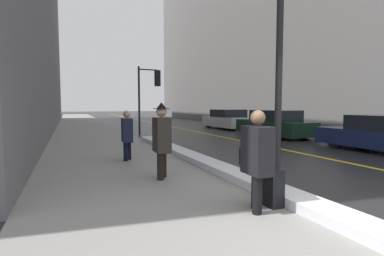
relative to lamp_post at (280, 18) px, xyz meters
name	(u,v)px	position (x,y,z in m)	size (l,w,h in m)	color
ground_plane	(341,231)	(-0.28, -1.63, -3.11)	(160.00, 160.00, 0.00)	#232326
sidewalk_slab	(92,134)	(-2.28, 13.37, -3.11)	(4.00, 80.00, 0.01)	gray
road_centre_stripe	(190,130)	(3.72, 13.37, -3.11)	(0.16, 80.00, 0.00)	gold
snow_bank_curb	(196,159)	(-0.11, 3.42, -3.03)	(0.55, 11.59, 0.17)	white
lamp_post	(280,18)	(0.00, 0.00, 0.00)	(0.28, 0.28, 5.24)	black
traffic_light_near	(150,86)	(0.87, 12.27, -0.41)	(1.31, 0.38, 3.74)	black
pedestrian_with_shoulder_bag	(257,156)	(-0.87, -0.62, -2.27)	(0.31, 0.71, 1.53)	black
pedestrian_in_fedora	(162,137)	(-1.60, 1.85, -2.20)	(0.36, 0.52, 1.67)	black
pedestrian_in_glasses	(127,133)	(-1.90, 4.32, -2.31)	(0.29, 0.48, 1.45)	black
parked_car_dark_green	(274,124)	(6.33, 8.27, -2.49)	(1.82, 4.53, 1.35)	black
parked_car_white	(227,120)	(6.69, 13.81, -2.50)	(1.96, 4.18, 1.32)	silver
rolling_suitcase	(272,188)	(-0.50, -0.53, -2.81)	(0.23, 0.37, 0.95)	black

